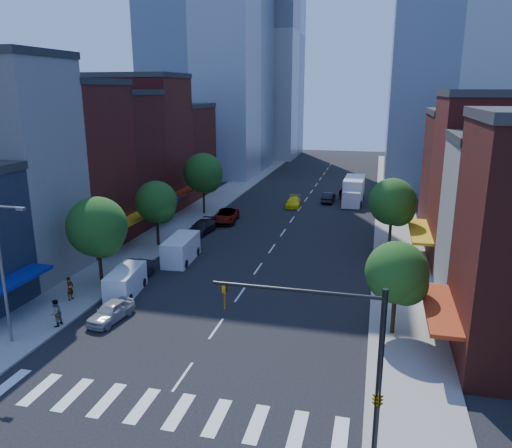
{
  "coord_description": "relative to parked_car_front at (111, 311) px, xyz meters",
  "views": [
    {
      "loc": [
        9.91,
        -23.08,
        15.61
      ],
      "look_at": [
        0.56,
        14.96,
        5.0
      ],
      "focal_mm": 35.0,
      "sensor_mm": 36.0,
      "label": 1
    }
  ],
  "objects": [
    {
      "name": "ground",
      "position": [
        7.5,
        -5.44,
        -0.68
      ],
      "size": [
        220.0,
        220.0,
        0.0
      ],
      "primitive_type": "plane",
      "color": "black",
      "rests_on": "ground"
    },
    {
      "name": "sidewalk_left",
      "position": [
        -5.0,
        34.56,
        -0.61
      ],
      "size": [
        5.0,
        120.0,
        0.15
      ],
      "primitive_type": "cube",
      "color": "gray",
      "rests_on": "ground"
    },
    {
      "name": "sidewalk_right",
      "position": [
        20.0,
        34.56,
        -0.61
      ],
      "size": [
        5.0,
        120.0,
        0.15
      ],
      "primitive_type": "cube",
      "color": "gray",
      "rests_on": "ground"
    },
    {
      "name": "crosswalk",
      "position": [
        7.5,
        -8.44,
        -0.68
      ],
      "size": [
        19.0,
        3.0,
        0.01
      ],
      "primitive_type": "cube",
      "color": "silver",
      "rests_on": "ground"
    },
    {
      "name": "bldg_left_2",
      "position": [
        -13.5,
        15.06,
        7.32
      ],
      "size": [
        12.0,
        9.0,
        16.0
      ],
      "primitive_type": "cube",
      "color": "maroon",
      "rests_on": "ground"
    },
    {
      "name": "bldg_left_3",
      "position": [
        -13.5,
        23.56,
        6.82
      ],
      "size": [
        12.0,
        8.0,
        15.0
      ],
      "primitive_type": "cube",
      "color": "#4F1913",
      "rests_on": "ground"
    },
    {
      "name": "bldg_left_4",
      "position": [
        -13.5,
        32.06,
        7.82
      ],
      "size": [
        12.0,
        9.0,
        17.0
      ],
      "primitive_type": "cube",
      "color": "maroon",
      "rests_on": "ground"
    },
    {
      "name": "bldg_left_5",
      "position": [
        -13.5,
        41.56,
        5.82
      ],
      "size": [
        12.0,
        10.0,
        13.0
      ],
      "primitive_type": "cube",
      "color": "#4F1913",
      "rests_on": "ground"
    },
    {
      "name": "bldg_right_2",
      "position": [
        28.5,
        18.56,
        6.82
      ],
      "size": [
        12.0,
        10.0,
        15.0
      ],
      "primitive_type": "cube",
      "color": "maroon",
      "rests_on": "ground"
    },
    {
      "name": "bldg_right_3",
      "position": [
        28.5,
        28.56,
        5.82
      ],
      "size": [
        12.0,
        10.0,
        13.0
      ],
      "primitive_type": "cube",
      "color": "#4F1913",
      "rests_on": "ground"
    },
    {
      "name": "tower_far_w",
      "position": [
        -10.5,
        89.56,
        27.32
      ],
      "size": [
        18.0,
        18.0,
        56.0
      ],
      "primitive_type": "cube",
      "color": "#9EA5AD",
      "rests_on": "ground"
    },
    {
      "name": "traffic_signal",
      "position": [
        17.44,
        -9.94,
        3.47
      ],
      "size": [
        7.24,
        2.24,
        8.0
      ],
      "color": "black",
      "rests_on": "sidewalk_right"
    },
    {
      "name": "streetlight",
      "position": [
        -4.31,
        -4.44,
        4.59
      ],
      "size": [
        2.25,
        0.25,
        9.0
      ],
      "color": "slate",
      "rests_on": "sidewalk_left"
    },
    {
      "name": "tree_left_near",
      "position": [
        -3.85,
        5.49,
        4.18
      ],
      "size": [
        4.8,
        4.8,
        7.3
      ],
      "color": "black",
      "rests_on": "sidewalk_left"
    },
    {
      "name": "tree_left_mid",
      "position": [
        -3.85,
        16.49,
        3.84
      ],
      "size": [
        4.2,
        4.2,
        6.65
      ],
      "color": "black",
      "rests_on": "sidewalk_left"
    },
    {
      "name": "tree_left_far",
      "position": [
        -3.85,
        30.49,
        4.52
      ],
      "size": [
        5.0,
        5.0,
        7.75
      ],
      "color": "black",
      "rests_on": "sidewalk_left"
    },
    {
      "name": "tree_right_near",
      "position": [
        19.15,
        2.49,
        3.51
      ],
      "size": [
        4.0,
        4.0,
        6.2
      ],
      "color": "black",
      "rests_on": "sidewalk_right"
    },
    {
      "name": "tree_right_far",
      "position": [
        19.15,
        20.49,
        4.18
      ],
      "size": [
        4.6,
        4.6,
        7.2
      ],
      "color": "black",
      "rests_on": "sidewalk_right"
    },
    {
      "name": "parked_car_front",
      "position": [
        0.0,
        0.0,
        0.0
      ],
      "size": [
        2.13,
        4.19,
        1.36
      ],
      "primitive_type": "imported",
      "rotation": [
        0.0,
        0.0,
        -0.13
      ],
      "color": "#A9A9AE",
      "rests_on": "ground"
    },
    {
      "name": "parked_car_second",
      "position": [
        -2.0,
        6.97,
        0.14
      ],
      "size": [
        2.18,
        5.14,
        1.65
      ],
      "primitive_type": "imported",
      "rotation": [
        0.0,
        0.0,
        -0.09
      ],
      "color": "black",
      "rests_on": "ground"
    },
    {
      "name": "parked_car_third",
      "position": [
        -0.11,
        27.49,
        0.09
      ],
      "size": [
        3.18,
        5.82,
        1.55
      ],
      "primitive_type": "imported",
      "rotation": [
        0.0,
        0.0,
        0.11
      ],
      "color": "#999999",
      "rests_on": "ground"
    },
    {
      "name": "parked_car_rear",
      "position": [
        -1.31,
        22.17,
        0.03
      ],
      "size": [
        2.46,
        5.05,
        1.42
      ],
      "primitive_type": "imported",
      "rotation": [
        0.0,
        0.0,
        -0.1
      ],
      "color": "black",
      "rests_on": "ground"
    },
    {
      "name": "cargo_van_near",
      "position": [
        -1.25,
        4.43,
        0.32
      ],
      "size": [
        2.52,
        4.98,
        2.03
      ],
      "rotation": [
        0.0,
        0.0,
        0.13
      ],
      "color": "white",
      "rests_on": "ground"
    },
    {
      "name": "cargo_van_far",
      "position": [
        0.01,
        12.76,
        0.46
      ],
      "size": [
        2.53,
        5.57,
        2.32
      ],
      "rotation": [
        0.0,
        0.0,
        0.07
      ],
      "color": "white",
      "rests_on": "ground"
    },
    {
      "name": "taxi",
      "position": [
        6.45,
        37.62,
        -0.03
      ],
      "size": [
        2.1,
        4.57,
        1.3
      ],
      "primitive_type": "imported",
      "rotation": [
        0.0,
        0.0,
        0.06
      ],
      "color": "#FFF40D",
      "rests_on": "ground"
    },
    {
      "name": "traffic_car_oncoming",
      "position": [
        10.85,
        41.47,
        0.03
      ],
      "size": [
        1.67,
        4.4,
        1.43
      ],
      "primitive_type": "imported",
      "rotation": [
        0.0,
        0.0,
        3.1
      ],
      "color": "black",
      "rests_on": "ground"
    },
    {
      "name": "traffic_car_far",
      "position": [
        13.08,
        45.31,
        0.12
      ],
      "size": [
        2.52,
        4.92,
        1.6
      ],
      "primitive_type": "imported",
      "rotation": [
        0.0,
        0.0,
        3.28
      ],
      "color": "#999999",
      "rests_on": "ground"
    },
    {
      "name": "box_truck",
      "position": [
        14.29,
        42.04,
        0.97
      ],
      "size": [
        2.86,
        8.75,
        3.5
      ],
      "rotation": [
        0.0,
        0.0,
        -0.02
      ],
      "color": "silver",
      "rests_on": "ground"
    },
    {
      "name": "pedestrian_near",
      "position": [
        -4.63,
        2.2,
        0.37
      ],
      "size": [
        0.45,
        0.67,
        1.81
      ],
      "primitive_type": "imported",
      "rotation": [
        0.0,
        0.0,
        1.54
      ],
      "color": "#999999",
      "rests_on": "sidewalk_left"
    },
    {
      "name": "pedestrian_far",
      "position": [
        -3.0,
        -1.9,
        0.41
      ],
      "size": [
        0.77,
        0.96,
        1.89
      ],
      "primitive_type": "imported",
      "rotation": [
        0.0,
        0.0,
        -1.63
      ],
      "color": "#999999",
      "rests_on": "sidewalk_left"
    }
  ]
}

